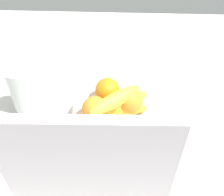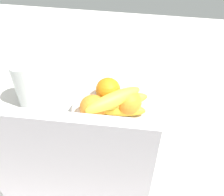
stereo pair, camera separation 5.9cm
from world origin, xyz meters
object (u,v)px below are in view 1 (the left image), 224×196
at_px(orange_center, 129,101).
at_px(cutting_board, 89,187).
at_px(fruit_bowl, 112,115).
at_px(orange_front_left, 107,90).
at_px(orange_front_right, 94,109).
at_px(banana_bunch, 117,103).
at_px(thermos_tumbler, 21,91).

xyz_separation_m(orange_center, cutting_board, (0.08, 0.31, 0.08)).
bearing_deg(orange_center, fruit_bowl, -7.50).
height_order(orange_front_left, orange_front_right, same).
height_order(orange_front_left, banana_bunch, banana_bunch).
height_order(orange_front_left, cutting_board, cutting_board).
bearing_deg(cutting_board, orange_front_left, -93.29).
relative_size(fruit_bowl, orange_center, 3.21).
bearing_deg(fruit_bowl, orange_front_right, 42.10).
distance_m(fruit_bowl, banana_bunch, 0.08).
height_order(fruit_bowl, orange_front_left, orange_front_left).
bearing_deg(orange_front_right, banana_bunch, -160.83).
relative_size(orange_front_right, orange_center, 1.00).
bearing_deg(thermos_tumbler, orange_center, 171.22).
xyz_separation_m(fruit_bowl, orange_front_right, (0.05, 0.04, 0.07)).
relative_size(orange_front_right, cutting_board, 0.20).
distance_m(banana_bunch, thermos_tumbler, 0.30).
height_order(banana_bunch, thermos_tumbler, thermos_tumbler).
distance_m(fruit_bowl, thermos_tumbler, 0.28).
bearing_deg(orange_front_left, banana_bunch, 118.54).
relative_size(orange_front_right, banana_bunch, 0.41).
height_order(orange_front_right, thermos_tumbler, thermos_tumbler).
relative_size(fruit_bowl, cutting_board, 0.65).
bearing_deg(orange_front_right, thermos_tumbler, -20.58).
distance_m(orange_front_right, thermos_tumbler, 0.25).
distance_m(cutting_board, thermos_tumbler, 0.45).
bearing_deg(orange_center, banana_bunch, 23.60).
xyz_separation_m(fruit_bowl, banana_bunch, (-0.01, 0.02, 0.07)).
height_order(cutting_board, thermos_tumbler, cutting_board).
distance_m(orange_front_left, cutting_board, 0.36).
bearing_deg(orange_front_left, orange_center, 147.20).
xyz_separation_m(orange_center, banana_bunch, (0.03, 0.02, 0.01)).
xyz_separation_m(orange_front_right, cutting_board, (-0.02, 0.27, 0.08)).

